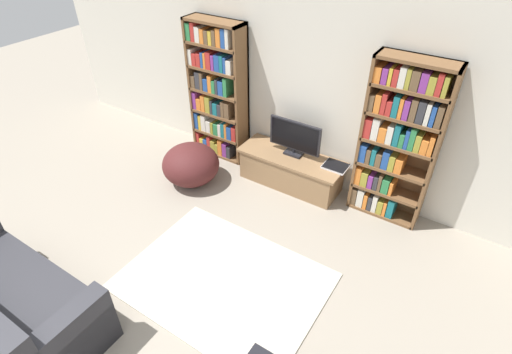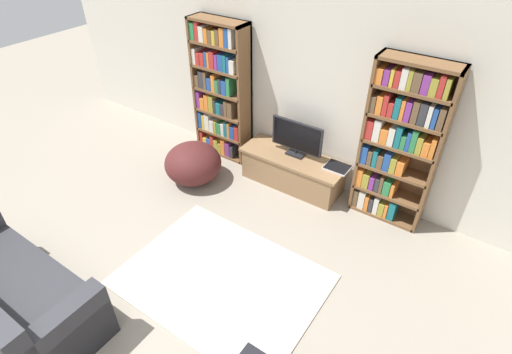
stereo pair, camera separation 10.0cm
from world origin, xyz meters
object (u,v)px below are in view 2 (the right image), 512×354
object	(u,v)px
laptop	(337,168)
bookshelf_right	(398,143)
tv_stand	(292,170)
television	(297,138)
couch_left_sectional	(8,297)
beanbag_ottoman	(193,163)
bookshelf_left	(221,92)

from	to	relation	value
laptop	bookshelf_right	bearing A→B (deg)	4.88
tv_stand	television	world-z (taller)	television
tv_stand	laptop	bearing A→B (deg)	7.71
laptop	tv_stand	bearing A→B (deg)	-172.29
couch_left_sectional	beanbag_ottoman	world-z (taller)	couch_left_sectional
tv_stand	beanbag_ottoman	size ratio (longest dim) A/B	1.85
couch_left_sectional	beanbag_ottoman	bearing A→B (deg)	91.73
bookshelf_left	beanbag_ottoman	size ratio (longest dim) A/B	2.56
tv_stand	beanbag_ottoman	distance (m)	1.36
bookshelf_left	television	bearing A→B (deg)	-3.37
television	beanbag_ottoman	world-z (taller)	television
bookshelf_right	tv_stand	world-z (taller)	bookshelf_right
bookshelf_right	couch_left_sectional	xyz separation A→B (m)	(-2.33, -3.44, -0.73)
tv_stand	couch_left_sectional	distance (m)	3.48
tv_stand	television	bearing A→B (deg)	90.00
beanbag_ottoman	bookshelf_left	bearing A→B (deg)	98.42
tv_stand	couch_left_sectional	size ratio (longest dim) A/B	0.78
bookshelf_left	tv_stand	world-z (taller)	bookshelf_left
tv_stand	beanbag_ottoman	xyz separation A→B (m)	(-1.17, -0.69, 0.05)
bookshelf_right	television	xyz separation A→B (m)	(-1.24, -0.08, -0.32)
laptop	television	bearing A→B (deg)	-177.81
bookshelf_right	beanbag_ottoman	size ratio (longest dim) A/B	2.56
laptop	couch_left_sectional	size ratio (longest dim) A/B	0.17
bookshelf_left	couch_left_sectional	xyz separation A→B (m)	(0.20, -3.44, -0.69)
television	laptop	distance (m)	0.64
bookshelf_left	bookshelf_right	xyz separation A→B (m)	(2.53, 0.00, 0.04)
bookshelf_right	television	distance (m)	1.28
bookshelf_right	laptop	size ratio (longest dim) A/B	6.47
television	tv_stand	bearing A→B (deg)	-90.00
television	couch_left_sectional	xyz separation A→B (m)	(-1.09, -3.36, -0.41)
television	beanbag_ottoman	distance (m)	1.46
bookshelf_right	couch_left_sectional	bearing A→B (deg)	-124.14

